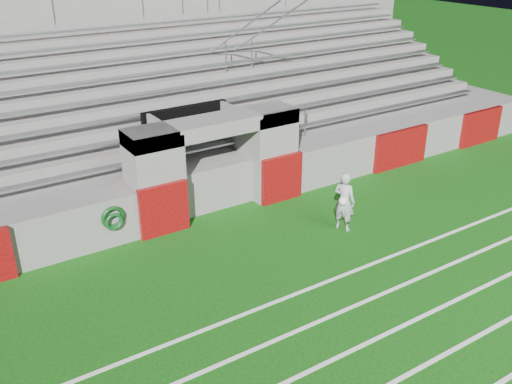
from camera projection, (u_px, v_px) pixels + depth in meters
ground at (291, 265)px, 13.15m from camera, size 90.00×90.00×0.00m
stadium_structure at (148, 116)px, 18.59m from camera, size 26.00×8.48×5.42m
goalkeeper_with_ball at (344, 201)px, 14.39m from camera, size 0.57×0.67×1.57m
hose_coil at (114, 219)px, 13.52m from camera, size 0.59×0.15×0.61m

